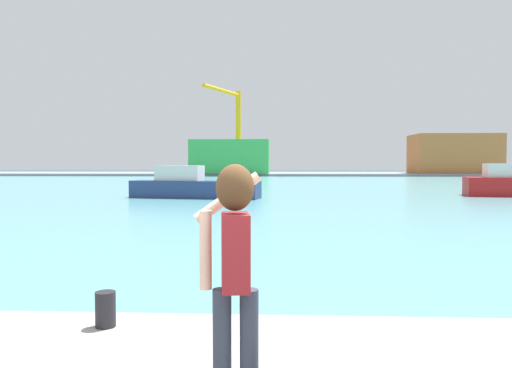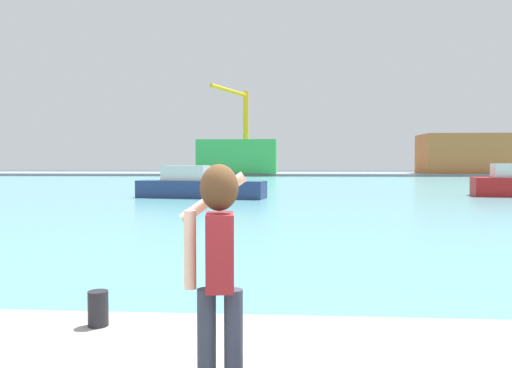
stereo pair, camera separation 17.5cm
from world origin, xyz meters
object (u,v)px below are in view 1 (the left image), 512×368
Objects in this scene: warehouse_left at (231,157)px; warehouse_right at (454,154)px; person_photographer at (234,256)px; harbor_bollard at (105,309)px; port_crane at (234,121)px; boat_moored at (192,186)px.

warehouse_right reaches higher than warehouse_left.
person_photographer is 86.72m from warehouse_left.
warehouse_left is 0.95× the size of warehouse_right.
port_crane is (-6.73, 85.63, 9.35)m from harbor_bollard.
boat_moored is at bearing 3.16° from person_photographer.
person_photographer is 29.65m from boat_moored.
warehouse_left reaches higher than person_photographer.
person_photographer is at bearing -45.14° from harbor_bollard.
boat_moored is at bearing -87.35° from port_crane.
port_crane is at bearing -178.63° from warehouse_right.
warehouse_left reaches higher than boat_moored.
person_photographer reaches higher than boat_moored.
warehouse_right reaches higher than person_photographer.
warehouse_right reaches higher than harbor_bollard.
person_photographer is 87.96m from port_crane.
warehouse_right is (37.59, 59.01, 3.19)m from boat_moored.
boat_moored reaches higher than harbor_bollard.
harbor_bollard is 92.92m from warehouse_right.
port_crane is (0.52, 0.90, 6.70)m from warehouse_left.
harbor_bollard is at bearing -71.61° from boat_moored.
port_crane is (-8.25, 87.16, 8.48)m from person_photographer.
boat_moored is (-5.57, 29.11, -0.89)m from person_photographer.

